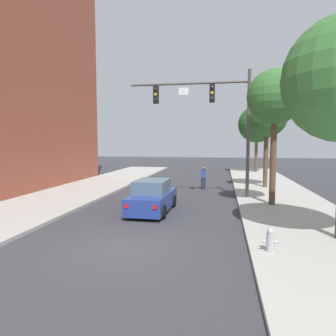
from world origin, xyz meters
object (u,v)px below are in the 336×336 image
(car_lead_blue, at_px, (152,197))
(street_tree_third, at_px, (267,118))
(fire_hydrant, at_px, (270,240))
(street_tree_farthest, at_px, (257,124))
(traffic_signal_mast, at_px, (213,110))
(pedestrian_crossing_road, at_px, (203,177))
(street_tree_second, at_px, (275,98))

(car_lead_blue, bearing_deg, street_tree_third, 53.23)
(fire_hydrant, bearing_deg, street_tree_farthest, 85.18)
(traffic_signal_mast, bearing_deg, fire_hydrant, -77.45)
(pedestrian_crossing_road, distance_m, fire_hydrant, 13.18)
(street_tree_farthest, bearing_deg, fire_hydrant, -94.82)
(fire_hydrant, bearing_deg, street_tree_third, 83.27)
(traffic_signal_mast, xyz_separation_m, street_tree_farthest, (4.23, 16.35, 0.01))
(street_tree_third, relative_size, street_tree_farthest, 0.90)
(traffic_signal_mast, height_order, street_tree_third, traffic_signal_mast)
(car_lead_blue, xyz_separation_m, pedestrian_crossing_road, (2.01, 7.72, 0.19))
(car_lead_blue, relative_size, street_tree_second, 0.61)
(fire_hydrant, xyz_separation_m, street_tree_third, (1.63, 13.79, 4.67))
(fire_hydrant, bearing_deg, pedestrian_crossing_road, 102.42)
(street_tree_second, xyz_separation_m, street_tree_farthest, (1.02, 18.32, -0.32))
(pedestrian_crossing_road, relative_size, street_tree_second, 0.23)
(pedestrian_crossing_road, distance_m, street_tree_farthest, 14.41)
(car_lead_blue, distance_m, pedestrian_crossing_road, 7.98)
(street_tree_third, bearing_deg, fire_hydrant, -96.73)
(fire_hydrant, xyz_separation_m, street_tree_farthest, (2.16, 25.62, 4.88))
(traffic_signal_mast, distance_m, street_tree_farthest, 16.88)
(traffic_signal_mast, distance_m, street_tree_third, 5.84)
(traffic_signal_mast, relative_size, street_tree_farthest, 1.03)
(traffic_signal_mast, relative_size, car_lead_blue, 1.76)
(street_tree_third, xyz_separation_m, street_tree_farthest, (0.53, 11.82, 0.20))
(traffic_signal_mast, xyz_separation_m, fire_hydrant, (2.06, -9.27, -4.87))
(car_lead_blue, height_order, street_tree_second, street_tree_second)
(street_tree_farthest, bearing_deg, street_tree_second, -93.19)
(car_lead_blue, xyz_separation_m, fire_hydrant, (4.84, -5.14, -0.22))
(street_tree_second, relative_size, street_tree_farthest, 0.97)
(fire_hydrant, distance_m, street_tree_second, 9.03)
(car_lead_blue, relative_size, street_tree_third, 0.65)
(traffic_signal_mast, height_order, car_lead_blue, traffic_signal_mast)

